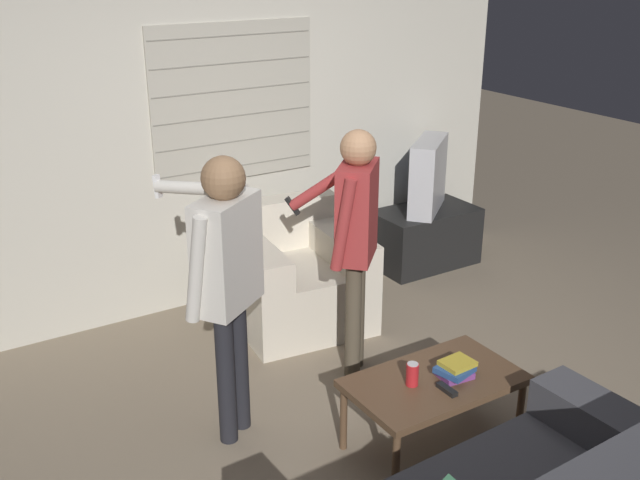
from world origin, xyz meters
The scene contains 12 objects.
ground_plane centered at (0.00, 0.00, 0.00)m, with size 16.00×16.00×0.00m, color #7F705B.
wall_back centered at (0.01, 2.03, 1.28)m, with size 5.20×0.08×2.55m.
armchair_beige centered at (0.31, 1.37, 0.34)m, with size 0.98×0.98×0.84m.
coffee_table centered at (0.20, -0.31, 0.38)m, with size 0.92×0.54×0.42m.
tv_stand centered at (1.76, 1.67, 0.24)m, with size 0.86×0.50×0.49m.
tv centered at (1.76, 1.67, 0.79)m, with size 0.61×0.56×0.60m.
person_left_standing centered at (-0.66, 0.37, 1.02)m, with size 0.50×0.81×1.60m.
person_right_standing centered at (0.28, 0.57, 0.99)m, with size 0.46×0.71×1.58m.
book_stack centered at (0.30, -0.36, 0.47)m, with size 0.21×0.20×0.09m.
soda_can centered at (0.06, -0.29, 0.49)m, with size 0.07×0.07×0.13m.
spare_remote centered at (0.17, -0.44, 0.44)m, with size 0.04×0.13×0.02m.
floor_fan centered at (1.02, 1.48, 0.21)m, with size 0.34×0.20×0.43m.
Camera 1 is at (-2.11, -2.88, 2.56)m, focal length 42.00 mm.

